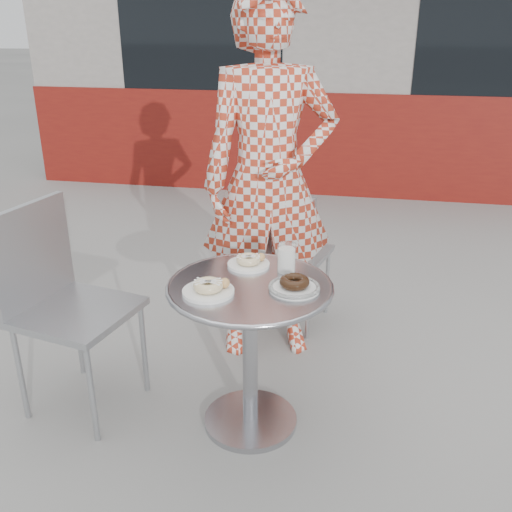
% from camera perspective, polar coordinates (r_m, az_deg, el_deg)
% --- Properties ---
extents(ground, '(60.00, 60.00, 0.00)m').
position_cam_1_polar(ground, '(2.63, -0.92, -16.38)').
color(ground, gray).
rests_on(ground, ground).
extents(storefront, '(6.02, 4.55, 3.00)m').
position_cam_1_polar(storefront, '(7.56, 8.26, 21.24)').
color(storefront, gray).
rests_on(storefront, ground).
extents(bistro_table, '(0.67, 0.67, 0.68)m').
position_cam_1_polar(bistro_table, '(2.34, -0.60, -6.51)').
color(bistro_table, '#B3B3B8').
rests_on(bistro_table, ground).
extents(chair_far, '(0.48, 0.48, 0.83)m').
position_cam_1_polar(chair_far, '(3.29, 3.39, -2.50)').
color(chair_far, '#A2A4A9').
rests_on(chair_far, ground).
extents(chair_left, '(0.53, 0.53, 0.94)m').
position_cam_1_polar(chair_left, '(2.70, -17.17, -8.87)').
color(chair_left, '#A2A4A9').
rests_on(chair_left, ground).
extents(seated_person, '(0.77, 0.62, 1.83)m').
position_cam_1_polar(seated_person, '(2.81, 1.33, 7.40)').
color(seated_person, '#AE301A').
rests_on(seated_person, ground).
extents(plate_far, '(0.18, 0.18, 0.05)m').
position_cam_1_polar(plate_far, '(2.43, -0.68, -0.55)').
color(plate_far, white).
rests_on(plate_far, bistro_table).
extents(plate_near, '(0.20, 0.20, 0.05)m').
position_cam_1_polar(plate_near, '(2.20, -4.71, -3.20)').
color(plate_near, white).
rests_on(plate_near, bistro_table).
extents(plate_checker, '(0.20, 0.20, 0.05)m').
position_cam_1_polar(plate_checker, '(2.22, 3.86, -2.97)').
color(plate_checker, white).
rests_on(plate_checker, bistro_table).
extents(milk_cup, '(0.08, 0.08, 0.12)m').
position_cam_1_polar(milk_cup, '(2.36, 3.07, -0.28)').
color(milk_cup, white).
rests_on(milk_cup, bistro_table).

